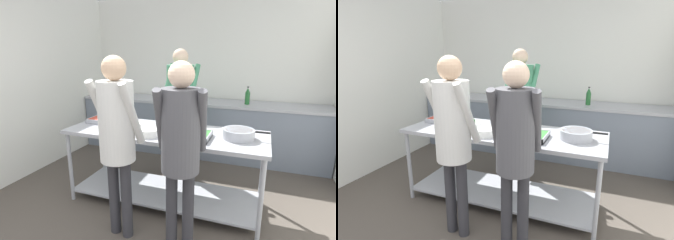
# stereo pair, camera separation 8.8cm
# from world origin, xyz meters

# --- Properties ---
(wall_rear) EXTENTS (4.21, 0.06, 2.65)m
(wall_rear) POSITION_xyz_m (0.00, 3.47, 1.32)
(wall_rear) COLOR silver
(wall_rear) RESTS_ON ground_plane
(wall_left) EXTENTS (0.06, 3.59, 2.65)m
(wall_left) POSITION_xyz_m (-2.08, 1.74, 1.32)
(wall_left) COLOR silver
(wall_left) RESTS_ON ground_plane
(back_counter) EXTENTS (4.05, 0.65, 0.93)m
(back_counter) POSITION_xyz_m (0.00, 3.10, 0.47)
(back_counter) COLOR slate
(back_counter) RESTS_ON ground_plane
(serving_counter) EXTENTS (2.20, 0.78, 0.87)m
(serving_counter) POSITION_xyz_m (0.04, 1.46, 0.59)
(serving_counter) COLOR #9EA0A8
(serving_counter) RESTS_ON ground_plane
(serving_tray_roast) EXTENTS (0.49, 0.31, 0.05)m
(serving_tray_roast) POSITION_xyz_m (-0.73, 1.57, 0.89)
(serving_tray_roast) COLOR #9EA0A8
(serving_tray_roast) RESTS_ON serving_counter
(broccoli_bowl) EXTENTS (0.23, 0.23, 0.11)m
(broccoli_bowl) POSITION_xyz_m (-0.34, 1.43, 0.91)
(broccoli_bowl) COLOR silver
(broccoli_bowl) RESTS_ON serving_counter
(plate_stack) EXTENTS (0.25, 0.25, 0.07)m
(plate_stack) POSITION_xyz_m (-0.06, 1.26, 0.90)
(plate_stack) COLOR white
(plate_stack) RESTS_ON serving_counter
(serving_tray_vegetables) EXTENTS (0.47, 0.32, 0.05)m
(serving_tray_vegetables) POSITION_xyz_m (0.33, 1.34, 0.89)
(serving_tray_vegetables) COLOR #9EA0A8
(serving_tray_vegetables) RESTS_ON serving_counter
(sauce_pan) EXTENTS (0.46, 0.32, 0.10)m
(sauce_pan) POSITION_xyz_m (0.83, 1.47, 0.92)
(sauce_pan) COLOR #9EA0A8
(sauce_pan) RESTS_ON serving_counter
(guest_serving_left) EXTENTS (0.46, 0.38, 1.65)m
(guest_serving_left) POSITION_xyz_m (0.43, 0.80, 1.03)
(guest_serving_left) COLOR #2D2D33
(guest_serving_left) RESTS_ON ground_plane
(guest_serving_right) EXTENTS (0.44, 0.36, 1.69)m
(guest_serving_right) POSITION_xyz_m (-0.15, 0.79, 1.06)
(guest_serving_right) COLOR #2D2D33
(guest_serving_right) RESTS_ON ground_plane
(cook_behind_counter) EXTENTS (0.52, 0.41, 1.76)m
(cook_behind_counter) POSITION_xyz_m (-0.04, 2.27, 1.09)
(cook_behind_counter) COLOR #2D2D33
(cook_behind_counter) RESTS_ON ground_plane
(water_bottle) EXTENTS (0.07, 0.07, 0.28)m
(water_bottle) POSITION_xyz_m (0.80, 3.04, 1.05)
(water_bottle) COLOR #23602D
(water_bottle) RESTS_ON back_counter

